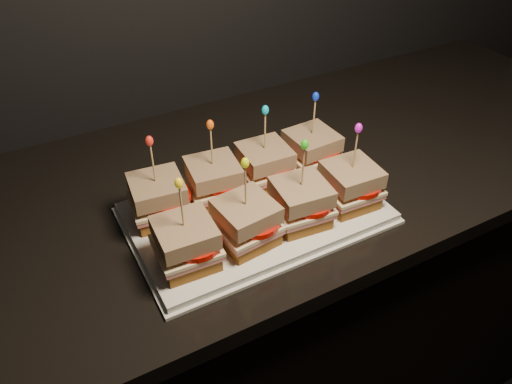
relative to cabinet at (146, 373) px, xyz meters
name	(u,v)px	position (x,y,z in m)	size (l,w,h in m)	color
cabinet	(146,373)	(0.00, 0.00, 0.00)	(2.31, 0.59, 0.88)	black
granite_slab	(111,226)	(0.00, 0.00, 0.46)	(2.35, 0.63, 0.03)	black
platter	(256,213)	(0.23, -0.12, 0.48)	(0.42, 0.26, 0.02)	white
platter_rim	(256,216)	(0.23, -0.12, 0.48)	(0.43, 0.27, 0.01)	white
sandwich_0_bread_bot	(160,211)	(0.08, -0.06, 0.50)	(0.08, 0.08, 0.02)	#573712
sandwich_0_ham	(159,204)	(0.08, -0.06, 0.52)	(0.09, 0.09, 0.01)	#CA6A64
sandwich_0_cheese	(159,201)	(0.08, -0.06, 0.52)	(0.09, 0.09, 0.01)	#FDE5AB
sandwich_0_tomato	(166,197)	(0.09, -0.06, 0.53)	(0.08, 0.08, 0.01)	red
sandwich_0_bread_top	(157,188)	(0.08, -0.06, 0.55)	(0.08, 0.08, 0.03)	#5B2D0F
sandwich_0_pick	(153,165)	(0.08, -0.06, 0.59)	(0.00, 0.00, 0.09)	tan
sandwich_0_frill	(149,141)	(0.08, -0.06, 0.64)	(0.01, 0.01, 0.02)	red
sandwich_1_bread_bot	(215,193)	(0.18, -0.06, 0.50)	(0.08, 0.08, 0.02)	#573712
sandwich_1_ham	(214,186)	(0.18, -0.06, 0.52)	(0.09, 0.09, 0.01)	#CA6A64
sandwich_1_cheese	(214,183)	(0.18, -0.06, 0.52)	(0.09, 0.09, 0.01)	#FDE5AB
sandwich_1_tomato	(222,180)	(0.19, -0.06, 0.53)	(0.08, 0.08, 0.01)	red
sandwich_1_bread_top	(213,171)	(0.18, -0.06, 0.55)	(0.08, 0.08, 0.03)	#5B2D0F
sandwich_1_pick	(212,149)	(0.18, -0.06, 0.59)	(0.00, 0.00, 0.09)	tan
sandwich_1_frill	(210,125)	(0.18, -0.06, 0.64)	(0.01, 0.01, 0.02)	#E9540F
sandwich_2_bread_bot	(264,177)	(0.28, -0.06, 0.50)	(0.08, 0.08, 0.02)	#573712
sandwich_2_ham	(265,170)	(0.28, -0.06, 0.52)	(0.09, 0.09, 0.01)	#CA6A64
sandwich_2_cheese	(265,167)	(0.28, -0.06, 0.52)	(0.09, 0.09, 0.01)	#FDE5AB
sandwich_2_tomato	(272,164)	(0.29, -0.06, 0.53)	(0.08, 0.08, 0.01)	red
sandwich_2_bread_top	(265,155)	(0.28, -0.06, 0.55)	(0.08, 0.08, 0.03)	#5B2D0F
sandwich_2_pick	(265,133)	(0.28, -0.06, 0.59)	(0.00, 0.00, 0.09)	tan
sandwich_2_frill	(265,110)	(0.28, -0.06, 0.64)	(0.01, 0.01, 0.02)	#06ADC8
sandwich_3_bread_bot	(310,162)	(0.37, -0.06, 0.50)	(0.08, 0.08, 0.02)	#573712
sandwich_3_ham	(311,156)	(0.37, -0.06, 0.52)	(0.09, 0.09, 0.01)	#CA6A64
sandwich_3_cheese	(311,153)	(0.37, -0.06, 0.52)	(0.09, 0.09, 0.01)	#FDE5AB
sandwich_3_tomato	(319,149)	(0.39, -0.06, 0.53)	(0.08, 0.08, 0.01)	red
sandwich_3_bread_top	(312,141)	(0.37, -0.06, 0.55)	(0.08, 0.08, 0.03)	#5B2D0F
sandwich_3_pick	(314,119)	(0.37, -0.06, 0.59)	(0.00, 0.00, 0.09)	tan
sandwich_3_frill	(316,97)	(0.37, -0.06, 0.64)	(0.01, 0.01, 0.02)	#0C2DCE
sandwich_4_bread_bot	(188,256)	(0.08, -0.18, 0.50)	(0.08, 0.08, 0.02)	#573712
sandwich_4_ham	(187,249)	(0.08, -0.18, 0.52)	(0.09, 0.09, 0.01)	#CA6A64
sandwich_4_cheese	(186,246)	(0.08, -0.18, 0.52)	(0.09, 0.09, 0.01)	#FDE5AB
sandwich_4_tomato	(195,242)	(0.09, -0.18, 0.53)	(0.08, 0.08, 0.01)	red
sandwich_4_bread_top	(185,232)	(0.08, -0.18, 0.55)	(0.08, 0.08, 0.03)	#5B2D0F
sandwich_4_pick	(182,209)	(0.08, -0.18, 0.59)	(0.00, 0.00, 0.09)	tan
sandwich_4_frill	(179,183)	(0.08, -0.18, 0.64)	(0.01, 0.01, 0.02)	yellow
sandwich_5_bread_bot	(246,235)	(0.18, -0.18, 0.50)	(0.08, 0.08, 0.02)	#573712
sandwich_5_ham	(246,227)	(0.18, -0.18, 0.52)	(0.09, 0.09, 0.01)	#CA6A64
sandwich_5_cheese	(246,224)	(0.18, -0.18, 0.52)	(0.09, 0.09, 0.01)	#FDE5AB
sandwich_5_tomato	(255,220)	(0.19, -0.18, 0.53)	(0.08, 0.08, 0.01)	red
sandwich_5_bread_top	(246,211)	(0.18, -0.18, 0.55)	(0.08, 0.08, 0.03)	#5B2D0F
sandwich_5_pick	(246,188)	(0.18, -0.18, 0.59)	(0.00, 0.00, 0.09)	tan
sandwich_5_frill	(245,163)	(0.18, -0.18, 0.64)	(0.01, 0.01, 0.02)	#D8E60C
sandwich_6_bread_bot	(300,215)	(0.28, -0.18, 0.50)	(0.08, 0.08, 0.02)	#573712
sandwich_6_ham	(300,208)	(0.28, -0.18, 0.52)	(0.09, 0.09, 0.01)	#CA6A64
sandwich_6_cheese	(300,205)	(0.28, -0.18, 0.52)	(0.09, 0.09, 0.01)	#FDE5AB
sandwich_6_tomato	(309,201)	(0.29, -0.18, 0.53)	(0.08, 0.08, 0.01)	red
sandwich_6_bread_top	(301,192)	(0.28, -0.18, 0.55)	(0.08, 0.08, 0.03)	#5B2D0F
sandwich_6_pick	(303,169)	(0.28, -0.18, 0.59)	(0.00, 0.00, 0.09)	tan
sandwich_6_frill	(305,145)	(0.28, -0.18, 0.64)	(0.01, 0.01, 0.02)	green
sandwich_7_bread_bot	(348,197)	(0.37, -0.18, 0.50)	(0.08, 0.08, 0.02)	#573712
sandwich_7_ham	(349,190)	(0.37, -0.18, 0.52)	(0.09, 0.09, 0.01)	#CA6A64
sandwich_7_cheese	(350,187)	(0.37, -0.18, 0.52)	(0.09, 0.09, 0.01)	#FDE5AB
sandwich_7_tomato	(358,183)	(0.39, -0.18, 0.53)	(0.08, 0.08, 0.01)	red
sandwich_7_bread_top	(352,174)	(0.37, -0.18, 0.55)	(0.08, 0.08, 0.03)	#5B2D0F
sandwich_7_pick	(355,152)	(0.37, -0.18, 0.59)	(0.00, 0.00, 0.09)	tan
sandwich_7_frill	(359,128)	(0.37, -0.18, 0.64)	(0.01, 0.01, 0.02)	#D714D6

